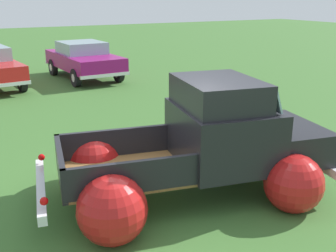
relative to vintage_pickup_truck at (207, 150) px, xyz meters
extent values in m
plane|color=#3D6B2D|center=(-0.38, 0.08, -0.76)|extent=(80.00, 80.00, 0.00)
cylinder|color=black|center=(1.21, 0.65, -0.38)|extent=(0.79, 0.36, 0.76)
cylinder|color=silver|center=(1.21, 0.65, -0.38)|extent=(0.38, 0.30, 0.34)
cylinder|color=black|center=(0.87, -1.06, -0.38)|extent=(0.79, 0.36, 0.76)
cylinder|color=silver|center=(0.87, -1.06, -0.38)|extent=(0.38, 0.30, 0.34)
cylinder|color=black|center=(-1.54, 1.19, -0.38)|extent=(0.79, 0.36, 0.76)
cylinder|color=silver|center=(-1.54, 1.19, -0.38)|extent=(0.38, 0.30, 0.34)
cylinder|color=black|center=(-1.87, -0.51, -0.38)|extent=(0.79, 0.36, 0.76)
cylinder|color=silver|center=(-1.87, -0.51, -0.38)|extent=(0.38, 0.30, 0.34)
sphere|color=red|center=(-1.53, 1.24, -0.32)|extent=(1.13, 1.13, 0.96)
sphere|color=red|center=(-1.88, -0.56, -0.32)|extent=(1.13, 1.13, 0.96)
cube|color=olive|center=(-1.31, 0.26, -0.22)|extent=(2.31, 1.91, 0.04)
cube|color=black|center=(-1.17, 0.98, 0.01)|extent=(2.03, 0.48, 0.50)
cube|color=black|center=(-1.45, -0.45, 0.01)|extent=(2.03, 0.48, 0.50)
cube|color=black|center=(-0.35, 0.07, 0.01)|extent=(0.38, 1.53, 0.50)
cube|color=black|center=(-2.28, 0.45, 0.01)|extent=(0.38, 1.53, 0.50)
cube|color=black|center=(0.26, -0.05, 0.24)|extent=(1.75, 1.95, 0.95)
cube|color=black|center=(0.16, -0.03, 0.94)|extent=(1.43, 1.73, 0.45)
cube|color=#8CADB7|center=(0.79, -0.16, 0.92)|extent=(0.43, 1.46, 0.38)
cube|color=black|center=(1.29, -0.26, 0.04)|extent=(1.54, 1.83, 0.55)
sphere|color=red|center=(1.22, 0.68, -0.34)|extent=(1.08, 1.08, 0.92)
sphere|color=red|center=(0.87, -1.09, -0.34)|extent=(1.08, 1.08, 0.92)
cube|color=silver|center=(-2.58, 0.51, -0.30)|extent=(0.50, 1.97, 0.14)
cube|color=silver|center=(1.82, -0.36, -0.30)|extent=(0.50, 1.97, 0.14)
sphere|color=red|center=(-2.38, 1.28, -0.12)|extent=(0.13, 0.13, 0.11)
sphere|color=red|center=(-2.69, -0.27, -0.12)|extent=(0.13, 0.13, 0.11)
cylinder|color=black|center=(-1.28, 9.39, -0.43)|extent=(0.26, 0.68, 0.66)
cylinder|color=silver|center=(-1.28, 9.39, -0.43)|extent=(0.24, 0.32, 0.30)
cylinder|color=black|center=(-1.55, 12.07, -0.43)|extent=(0.26, 0.68, 0.66)
cylinder|color=silver|center=(-1.55, 12.07, -0.43)|extent=(0.24, 0.32, 0.30)
cube|color=silver|center=(-2.02, 8.59, -0.31)|extent=(1.80, 0.28, 0.12)
cylinder|color=black|center=(2.26, 9.37, -0.43)|extent=(0.24, 0.67, 0.66)
cylinder|color=silver|center=(2.26, 9.37, -0.43)|extent=(0.23, 0.31, 0.30)
cylinder|color=black|center=(0.56, 9.28, -0.43)|extent=(0.24, 0.67, 0.66)
cylinder|color=silver|center=(0.56, 9.28, -0.43)|extent=(0.23, 0.31, 0.30)
cylinder|color=black|center=(2.11, 12.07, -0.43)|extent=(0.24, 0.67, 0.66)
cylinder|color=silver|center=(2.11, 12.07, -0.43)|extent=(0.23, 0.31, 0.30)
cylinder|color=black|center=(0.41, 11.98, -0.43)|extent=(0.24, 0.67, 0.66)
cylinder|color=silver|center=(0.41, 11.98, -0.43)|extent=(0.23, 0.31, 0.30)
cube|color=#8C1466|center=(1.34, 10.68, -0.05)|extent=(2.05, 4.32, 0.55)
cube|color=#8CADB7|center=(1.33, 10.84, 0.45)|extent=(1.67, 1.86, 0.45)
cube|color=silver|center=(1.22, 12.75, -0.31)|extent=(1.88, 0.20, 0.12)
cube|color=silver|center=(1.45, 8.60, -0.31)|extent=(1.88, 0.20, 0.12)
camera|label=1|loc=(-3.58, -5.19, 2.40)|focal=44.08mm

